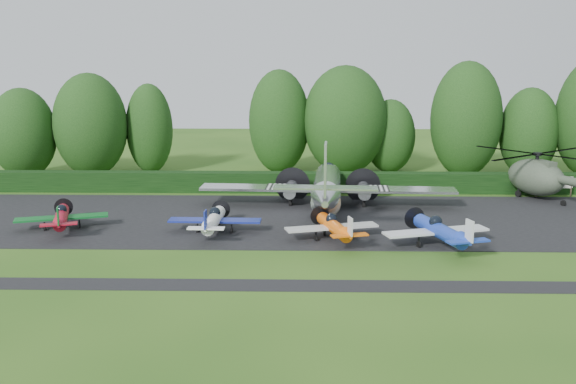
{
  "coord_description": "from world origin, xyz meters",
  "views": [
    {
      "loc": [
        0.64,
        -41.73,
        13.1
      ],
      "look_at": [
        -0.45,
        9.04,
        2.5
      ],
      "focal_mm": 40.0,
      "sensor_mm": 36.0,
      "label": 1
    }
  ],
  "objects_px": {
    "light_plane_white": "(214,220)",
    "helicopter": "(536,174)",
    "light_plane_red": "(61,217)",
    "sign_board": "(554,183)",
    "transport_plane": "(327,188)",
    "light_plane_blue": "(440,231)",
    "light_plane_orange": "(334,226)"
  },
  "relations": [
    {
      "from": "light_plane_white",
      "to": "light_plane_red",
      "type": "bearing_deg",
      "value": 174.74
    },
    {
      "from": "helicopter",
      "to": "light_plane_red",
      "type": "bearing_deg",
      "value": -140.1
    },
    {
      "from": "transport_plane",
      "to": "light_plane_white",
      "type": "height_order",
      "value": "transport_plane"
    },
    {
      "from": "transport_plane",
      "to": "light_plane_blue",
      "type": "distance_m",
      "value": 13.49
    },
    {
      "from": "light_plane_red",
      "to": "helicopter",
      "type": "bearing_deg",
      "value": 34.6
    },
    {
      "from": "light_plane_white",
      "to": "sign_board",
      "type": "bearing_deg",
      "value": 22.48
    },
    {
      "from": "light_plane_white",
      "to": "sign_board",
      "type": "height_order",
      "value": "light_plane_white"
    },
    {
      "from": "transport_plane",
      "to": "light_plane_white",
      "type": "bearing_deg",
      "value": -141.13
    },
    {
      "from": "light_plane_red",
      "to": "helicopter",
      "type": "height_order",
      "value": "helicopter"
    },
    {
      "from": "light_plane_blue",
      "to": "helicopter",
      "type": "height_order",
      "value": "helicopter"
    },
    {
      "from": "light_plane_orange",
      "to": "light_plane_red",
      "type": "bearing_deg",
      "value": -170.75
    },
    {
      "from": "light_plane_white",
      "to": "helicopter",
      "type": "distance_m",
      "value": 31.83
    },
    {
      "from": "light_plane_red",
      "to": "transport_plane",
      "type": "bearing_deg",
      "value": 36.74
    },
    {
      "from": "light_plane_white",
      "to": "sign_board",
      "type": "distance_m",
      "value": 33.86
    },
    {
      "from": "light_plane_red",
      "to": "sign_board",
      "type": "relative_size",
      "value": 2.04
    },
    {
      "from": "light_plane_orange",
      "to": "light_plane_blue",
      "type": "relative_size",
      "value": 0.89
    },
    {
      "from": "light_plane_white",
      "to": "light_plane_orange",
      "type": "bearing_deg",
      "value": -12.39
    },
    {
      "from": "light_plane_white",
      "to": "light_plane_orange",
      "type": "height_order",
      "value": "light_plane_white"
    },
    {
      "from": "light_plane_orange",
      "to": "sign_board",
      "type": "distance_m",
      "value": 26.85
    },
    {
      "from": "transport_plane",
      "to": "sign_board",
      "type": "height_order",
      "value": "transport_plane"
    },
    {
      "from": "light_plane_blue",
      "to": "sign_board",
      "type": "distance_m",
      "value": 22.37
    },
    {
      "from": "light_plane_red",
      "to": "helicopter",
      "type": "relative_size",
      "value": 0.46
    },
    {
      "from": "light_plane_blue",
      "to": "light_plane_red",
      "type": "bearing_deg",
      "value": -170.97
    },
    {
      "from": "transport_plane",
      "to": "light_plane_red",
      "type": "height_order",
      "value": "transport_plane"
    },
    {
      "from": "light_plane_red",
      "to": "light_plane_orange",
      "type": "distance_m",
      "value": 21.08
    },
    {
      "from": "light_plane_red",
      "to": "helicopter",
      "type": "xyz_separation_m",
      "value": [
        40.81,
        12.55,
        1.26
      ]
    },
    {
      "from": "light_plane_white",
      "to": "light_plane_blue",
      "type": "distance_m",
      "value": 16.69
    },
    {
      "from": "transport_plane",
      "to": "light_plane_white",
      "type": "distance_m",
      "value": 11.99
    },
    {
      "from": "helicopter",
      "to": "sign_board",
      "type": "relative_size",
      "value": 4.49
    },
    {
      "from": "light_plane_white",
      "to": "light_plane_blue",
      "type": "relative_size",
      "value": 0.91
    },
    {
      "from": "light_plane_white",
      "to": "helicopter",
      "type": "relative_size",
      "value": 0.46
    },
    {
      "from": "transport_plane",
      "to": "light_plane_blue",
      "type": "bearing_deg",
      "value": -59.25
    }
  ]
}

